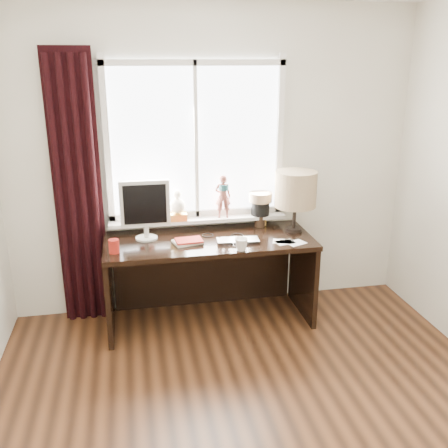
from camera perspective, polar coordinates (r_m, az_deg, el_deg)
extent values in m
cube|color=beige|center=(4.31, -1.26, 6.94)|extent=(3.50, 0.00, 2.60)
imported|color=silver|center=(4.02, 1.64, -1.90)|extent=(0.36, 0.25, 0.03)
imported|color=white|center=(3.83, 1.99, -2.29)|extent=(0.13, 0.13, 0.11)
cylinder|color=maroon|center=(3.87, -12.46, -2.50)|extent=(0.08, 0.08, 0.11)
cube|color=white|center=(4.23, -3.27, 9.47)|extent=(1.40, 0.02, 1.30)
cube|color=silver|center=(4.35, -3.07, 1.26)|extent=(1.50, 0.05, 0.05)
cube|color=silver|center=(4.16, -3.38, 17.95)|extent=(1.50, 0.05, 0.05)
cube|color=silver|center=(4.18, -13.24, 8.89)|extent=(0.05, 0.05, 1.40)
cube|color=silver|center=(4.37, 6.38, 9.66)|extent=(0.05, 0.05, 1.40)
cube|color=silver|center=(4.21, -3.22, 9.42)|extent=(0.03, 0.05, 1.30)
cube|color=silver|center=(4.32, -2.97, 0.56)|extent=(1.52, 0.18, 0.03)
cylinder|color=#45100D|center=(4.22, -9.01, 1.85)|extent=(0.14, 0.14, 0.24)
cube|color=gold|center=(4.25, -5.29, 0.87)|extent=(0.15, 0.12, 0.06)
sphere|color=beige|center=(4.23, -5.33, 2.10)|extent=(0.13, 0.13, 0.13)
sphere|color=beige|center=(4.20, -5.37, 3.41)|extent=(0.07, 0.07, 0.07)
imported|color=brown|center=(4.26, -0.05, 3.19)|extent=(0.15, 0.11, 0.38)
cylinder|color=#1E4C51|center=(4.23, -0.03, 4.23)|extent=(0.10, 0.10, 0.05)
cylinder|color=black|center=(4.38, 4.17, 1.82)|extent=(0.16, 0.16, 0.12)
cylinder|color=#8C6B4C|center=(4.35, 4.20, 3.08)|extent=(0.20, 0.20, 0.08)
cube|color=black|center=(4.23, -16.34, 3.55)|extent=(0.38, 0.05, 2.25)
cylinder|color=black|center=(4.22, -18.24, 2.97)|extent=(0.06, 0.06, 2.20)
cylinder|color=black|center=(4.21, -17.02, 3.05)|extent=(0.06, 0.06, 2.20)
cylinder|color=black|center=(4.20, -15.80, 3.13)|extent=(0.06, 0.06, 2.20)
cylinder|color=black|center=(4.19, -14.58, 3.21)|extent=(0.06, 0.06, 2.20)
cube|color=black|center=(4.10, -1.70, -1.97)|extent=(1.70, 0.70, 0.04)
cube|color=black|center=(4.20, -12.98, -7.47)|extent=(0.04, 0.64, 0.71)
cube|color=black|center=(4.44, 9.03, -5.78)|extent=(0.04, 0.64, 0.71)
cube|color=black|center=(4.54, -2.35, -4.96)|extent=(1.60, 0.03, 0.71)
cylinder|color=beige|center=(4.14, -8.83, -1.58)|extent=(0.18, 0.18, 0.01)
cylinder|color=beige|center=(4.12, -8.87, -0.83)|extent=(0.04, 0.04, 0.10)
cube|color=beige|center=(4.05, -9.04, 2.31)|extent=(0.40, 0.04, 0.38)
cube|color=black|center=(4.02, -9.02, 2.22)|extent=(0.34, 0.01, 0.32)
cube|color=beige|center=(4.01, -4.19, -2.05)|extent=(0.25, 0.21, 0.02)
cube|color=maroon|center=(3.99, -4.03, -1.88)|extent=(0.22, 0.17, 0.01)
cylinder|color=black|center=(4.38, 4.10, 0.47)|extent=(0.09, 0.09, 0.12)
cylinder|color=black|center=(4.37, 3.90, 1.13)|extent=(0.01, 0.01, 0.22)
cylinder|color=black|center=(4.37, 4.29, 0.89)|extent=(0.01, 0.01, 0.19)
cylinder|color=black|center=(4.38, 4.07, 1.34)|extent=(0.01, 0.01, 0.25)
cylinder|color=black|center=(4.39, 4.30, 0.85)|extent=(0.01, 0.01, 0.17)
cube|color=gold|center=(4.40, 4.21, 0.60)|extent=(0.10, 0.02, 0.13)
cube|color=#996633|center=(4.39, 4.25, 0.55)|extent=(0.08, 0.01, 0.10)
cylinder|color=black|center=(4.31, 7.97, -0.59)|extent=(0.14, 0.14, 0.03)
cylinder|color=black|center=(4.27, 8.05, 0.99)|extent=(0.03, 0.03, 0.22)
cylinder|color=tan|center=(4.21, 8.19, 3.98)|extent=(0.35, 0.35, 0.30)
cube|color=white|center=(4.04, 8.24, -2.15)|extent=(0.18, 0.16, 0.00)
cube|color=white|center=(4.05, 6.66, -1.99)|extent=(0.18, 0.15, 0.00)
cube|color=white|center=(4.04, 7.01, -2.08)|extent=(0.17, 0.14, 0.00)
torus|color=black|center=(4.01, 1.61, -2.08)|extent=(0.18, 0.18, 0.01)
torus|color=black|center=(4.15, 1.53, -1.36)|extent=(0.14, 0.14, 0.01)
torus|color=black|center=(4.16, -1.87, -1.30)|extent=(0.11, 0.11, 0.01)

